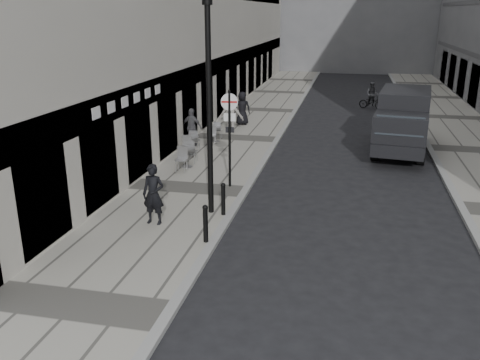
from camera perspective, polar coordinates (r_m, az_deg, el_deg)
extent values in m
cube|color=gray|center=(24.93, -0.43, 4.68)|extent=(4.00, 60.00, 0.12)
cube|color=gray|center=(25.00, 25.03, 2.98)|extent=(4.00, 60.00, 0.12)
imported|color=black|center=(14.66, -9.70, -1.60)|extent=(0.67, 0.46, 1.77)
cylinder|color=black|center=(17.39, -1.17, 4.55)|extent=(0.09, 0.09, 3.36)
cylinder|color=white|center=(17.13, -1.20, 8.77)|extent=(0.58, 0.11, 0.58)
cube|color=#B21414|center=(17.11, -1.22, 8.76)|extent=(0.53, 0.09, 0.06)
cube|color=white|center=(17.25, -1.17, 7.05)|extent=(0.40, 0.08, 0.27)
cylinder|color=black|center=(14.75, -3.46, 7.54)|extent=(0.16, 0.16, 6.13)
cylinder|color=black|center=(13.46, -3.89, -5.04)|extent=(0.13, 0.13, 0.97)
cylinder|color=black|center=(15.21, -1.89, -2.26)|extent=(0.13, 0.13, 0.94)
cylinder|color=black|center=(22.01, 14.92, 3.17)|extent=(0.40, 0.87, 0.84)
cylinder|color=black|center=(21.95, 19.70, 2.67)|extent=(0.40, 0.87, 0.84)
cylinder|color=black|center=(25.46, 15.71, 5.11)|extent=(0.40, 0.87, 0.84)
cylinder|color=black|center=(25.40, 19.85, 4.67)|extent=(0.40, 0.87, 0.84)
cube|color=black|center=(24.36, 17.95, 7.22)|extent=(2.57, 4.01, 2.09)
cube|color=black|center=(21.65, 17.51, 5.12)|extent=(2.32, 2.14, 1.46)
cube|color=#1E2328|center=(20.80, 17.50, 5.79)|extent=(1.86, 0.60, 0.77)
imported|color=black|center=(34.19, 14.53, 8.44)|extent=(1.69, 1.08, 0.84)
imported|color=#505054|center=(34.11, 14.60, 9.29)|extent=(0.93, 0.83, 1.58)
imported|color=#4C4C50|center=(23.24, -5.41, 5.92)|extent=(1.08, 0.68, 1.72)
imported|color=gray|center=(25.70, -1.04, 7.48)|extent=(1.35, 0.88, 1.97)
imported|color=black|center=(27.66, 0.25, 8.06)|extent=(1.02, 0.84, 1.79)
cylinder|color=#B2B2B5|center=(21.98, -5.55, 2.93)|extent=(0.46, 0.46, 0.03)
cylinder|color=#B2B2B5|center=(21.89, -5.58, 3.89)|extent=(0.06, 0.06, 0.77)
cylinder|color=#B2B2B5|center=(21.79, -5.61, 4.87)|extent=(0.73, 0.73, 0.03)
cylinder|color=#AFAFB1|center=(20.16, -5.99, 1.50)|extent=(0.47, 0.47, 0.03)
cylinder|color=#AFAFB1|center=(20.05, -6.02, 2.56)|extent=(0.06, 0.06, 0.79)
cylinder|color=#AFAFB1|center=(19.95, -6.06, 3.65)|extent=(0.74, 0.74, 0.03)
cylinder|color=silver|center=(24.13, -2.83, 4.38)|extent=(0.42, 0.42, 0.03)
cylinder|color=silver|center=(24.05, -2.84, 5.18)|extent=(0.06, 0.06, 0.70)
cylinder|color=silver|center=(23.97, -2.86, 5.99)|extent=(0.66, 0.66, 0.03)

